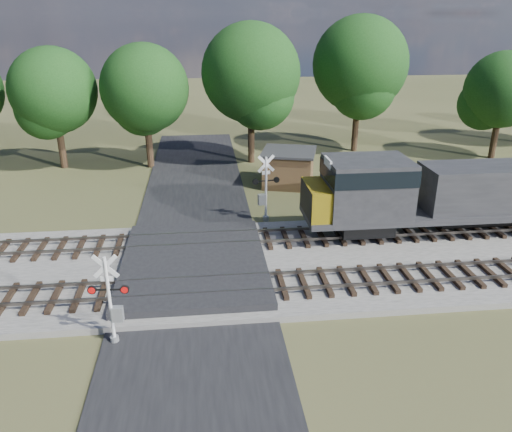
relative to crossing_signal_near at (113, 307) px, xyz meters
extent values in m
plane|color=#404424|center=(2.95, 5.09, -1.58)|extent=(160.00, 160.00, 0.00)
cube|color=gray|center=(12.95, 5.59, -1.43)|extent=(140.00, 10.00, 0.30)
cube|color=black|center=(2.95, 5.09, -1.54)|extent=(7.00, 60.00, 0.08)
cube|color=#262628|center=(2.95, 5.59, -1.27)|extent=(7.00, 9.00, 0.62)
cube|color=black|center=(4.95, 3.09, -1.19)|extent=(44.00, 2.60, 0.18)
cube|color=#5A534D|center=(12.95, 2.37, -1.03)|extent=(140.00, 0.08, 0.15)
cube|color=#5A534D|center=(12.95, 3.80, -1.03)|extent=(140.00, 0.08, 0.15)
cube|color=black|center=(4.95, 8.09, -1.19)|extent=(44.00, 2.60, 0.18)
cube|color=#5A534D|center=(12.95, 7.37, -1.03)|extent=(140.00, 0.08, 0.15)
cube|color=#5A534D|center=(12.95, 8.80, -1.03)|extent=(140.00, 0.08, 0.15)
cylinder|color=silver|center=(-0.08, 0.01, 0.26)|extent=(0.13, 0.13, 3.70)
cylinder|color=gray|center=(-0.08, 0.01, -1.45)|extent=(0.33, 0.33, 0.28)
cube|color=silver|center=(-0.08, 0.01, 1.74)|extent=(0.97, 0.11, 0.97)
cube|color=silver|center=(-0.08, 0.01, 1.74)|extent=(0.97, 0.11, 0.97)
cube|color=silver|center=(-0.08, 0.01, 1.23)|extent=(0.46, 0.06, 0.20)
cube|color=black|center=(-0.08, 0.01, 0.77)|extent=(1.48, 0.17, 0.06)
cylinder|color=red|center=(-0.68, 0.05, 0.77)|extent=(0.34, 0.12, 0.33)
cylinder|color=red|center=(0.52, -0.04, 0.77)|extent=(0.34, 0.12, 0.33)
cube|color=gray|center=(0.15, -0.01, -0.29)|extent=(0.44, 0.31, 0.60)
cylinder|color=silver|center=(7.28, 11.53, 0.43)|extent=(0.14, 0.14, 4.03)
cylinder|color=gray|center=(7.28, 11.53, -1.43)|extent=(0.36, 0.36, 0.30)
cube|color=silver|center=(7.28, 11.53, 2.05)|extent=(1.05, 0.23, 1.06)
cube|color=silver|center=(7.28, 11.53, 2.05)|extent=(1.05, 0.23, 1.06)
cube|color=silver|center=(7.28, 11.53, 1.49)|extent=(0.50, 0.12, 0.22)
cube|color=black|center=(7.28, 11.53, 0.99)|extent=(1.60, 0.35, 0.06)
cylinder|color=red|center=(7.93, 11.65, 0.99)|extent=(0.38, 0.16, 0.36)
cylinder|color=red|center=(6.64, 11.41, 0.99)|extent=(0.38, 0.16, 0.36)
cube|color=gray|center=(7.03, 11.49, -0.17)|extent=(0.50, 0.38, 0.66)
cube|color=#4E3521|center=(9.83, 18.29, -0.38)|extent=(4.26, 4.26, 2.41)
cube|color=#29292C|center=(9.83, 18.29, 0.91)|extent=(4.69, 4.69, 0.17)
cylinder|color=black|center=(-7.81, 24.69, 0.81)|extent=(0.56, 0.56, 4.80)
sphere|color=#153912|center=(-7.81, 24.69, 4.65)|extent=(6.71, 6.71, 6.71)
cylinder|color=black|center=(-0.72, 24.09, 0.88)|extent=(0.56, 0.56, 4.92)
sphere|color=#153912|center=(-0.72, 24.09, 4.81)|extent=(6.89, 6.89, 6.89)
cylinder|color=black|center=(7.71, 24.62, 1.25)|extent=(0.56, 0.56, 5.68)
sphere|color=#153912|center=(7.71, 24.62, 5.80)|extent=(7.95, 7.95, 7.95)
cylinder|color=black|center=(17.57, 27.41, 1.38)|extent=(0.56, 0.56, 5.93)
sphere|color=#153912|center=(17.57, 27.41, 6.12)|extent=(8.30, 8.30, 8.30)
cylinder|color=black|center=(28.86, 23.62, 0.68)|extent=(0.56, 0.56, 4.53)
sphere|color=#153912|center=(28.86, 23.62, 4.31)|extent=(6.35, 6.35, 6.35)
camera|label=1|loc=(3.60, -16.51, 10.23)|focal=35.00mm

